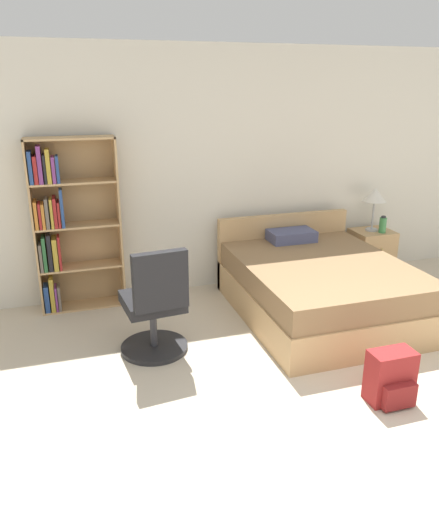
{
  "coord_description": "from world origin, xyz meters",
  "views": [
    {
      "loc": [
        -1.8,
        -1.94,
        2.2
      ],
      "look_at": [
        -0.57,
        1.98,
        0.78
      ],
      "focal_mm": 35.0,
      "sensor_mm": 36.0,
      "label": 1
    }
  ],
  "objects_px": {
    "nightstand": "(371,253)",
    "table_lamp": "(375,196)",
    "bookshelf": "(66,225)",
    "office_chair": "(155,308)",
    "backpack_red": "(391,378)",
    "water_bottle": "(383,225)",
    "bed": "(318,286)"
  },
  "relations": [
    {
      "from": "bookshelf",
      "to": "backpack_red",
      "type": "bearing_deg",
      "value": -48.02
    },
    {
      "from": "water_bottle",
      "to": "backpack_red",
      "type": "height_order",
      "value": "water_bottle"
    },
    {
      "from": "table_lamp",
      "to": "backpack_red",
      "type": "bearing_deg",
      "value": -119.77
    },
    {
      "from": "table_lamp",
      "to": "water_bottle",
      "type": "distance_m",
      "value": 0.35
    },
    {
      "from": "bookshelf",
      "to": "table_lamp",
      "type": "height_order",
      "value": "bookshelf"
    },
    {
      "from": "office_chair",
      "to": "nightstand",
      "type": "xyz_separation_m",
      "value": [
        2.83,
        1.11,
        -0.16
      ]
    },
    {
      "from": "bed",
      "to": "nightstand",
      "type": "distance_m",
      "value": 1.37
    },
    {
      "from": "nightstand",
      "to": "bookshelf",
      "type": "bearing_deg",
      "value": 178.4
    },
    {
      "from": "office_chair",
      "to": "water_bottle",
      "type": "distance_m",
      "value": 3.06
    },
    {
      "from": "nightstand",
      "to": "office_chair",
      "type": "bearing_deg",
      "value": -158.49
    },
    {
      "from": "table_lamp",
      "to": "water_bottle",
      "type": "xyz_separation_m",
      "value": [
        0.07,
        -0.11,
        -0.32
      ]
    },
    {
      "from": "bed",
      "to": "water_bottle",
      "type": "xyz_separation_m",
      "value": [
        1.18,
        0.68,
        0.35
      ]
    },
    {
      "from": "office_chair",
      "to": "backpack_red",
      "type": "xyz_separation_m",
      "value": [
        1.5,
        -1.17,
        -0.24
      ]
    },
    {
      "from": "table_lamp",
      "to": "nightstand",
      "type": "bearing_deg",
      "value": -45.29
    },
    {
      "from": "nightstand",
      "to": "backpack_red",
      "type": "relative_size",
      "value": 1.39
    },
    {
      "from": "table_lamp",
      "to": "water_bottle",
      "type": "bearing_deg",
      "value": -59.65
    },
    {
      "from": "bed",
      "to": "backpack_red",
      "type": "height_order",
      "value": "bed"
    },
    {
      "from": "office_chair",
      "to": "backpack_red",
      "type": "distance_m",
      "value": 1.92
    },
    {
      "from": "bookshelf",
      "to": "water_bottle",
      "type": "bearing_deg",
      "value": -3.18
    },
    {
      "from": "bed",
      "to": "nightstand",
      "type": "height_order",
      "value": "bed"
    },
    {
      "from": "bed",
      "to": "backpack_red",
      "type": "bearing_deg",
      "value": -97.69
    },
    {
      "from": "nightstand",
      "to": "backpack_red",
      "type": "height_order",
      "value": "nightstand"
    },
    {
      "from": "nightstand",
      "to": "table_lamp",
      "type": "xyz_separation_m",
      "value": [
        -0.01,
        0.01,
        0.69
      ]
    },
    {
      "from": "office_chair",
      "to": "bookshelf",
      "type": "bearing_deg",
      "value": 118.16
    },
    {
      "from": "nightstand",
      "to": "water_bottle",
      "type": "xyz_separation_m",
      "value": [
        0.05,
        -0.1,
        0.37
      ]
    },
    {
      "from": "office_chair",
      "to": "water_bottle",
      "type": "height_order",
      "value": "office_chair"
    },
    {
      "from": "bookshelf",
      "to": "table_lamp",
      "type": "bearing_deg",
      "value": -1.37
    },
    {
      "from": "backpack_red",
      "to": "table_lamp",
      "type": "bearing_deg",
      "value": 60.23
    },
    {
      "from": "nightstand",
      "to": "table_lamp",
      "type": "distance_m",
      "value": 0.69
    },
    {
      "from": "bookshelf",
      "to": "nightstand",
      "type": "relative_size",
      "value": 3.14
    },
    {
      "from": "bookshelf",
      "to": "water_bottle",
      "type": "relative_size",
      "value": 8.7
    },
    {
      "from": "water_bottle",
      "to": "bed",
      "type": "bearing_deg",
      "value": -150.07
    }
  ]
}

